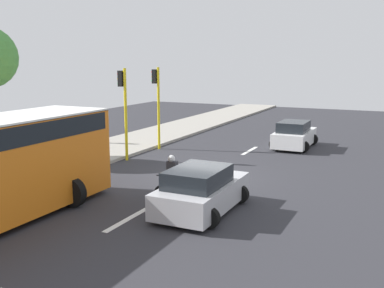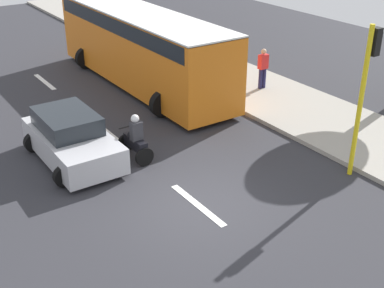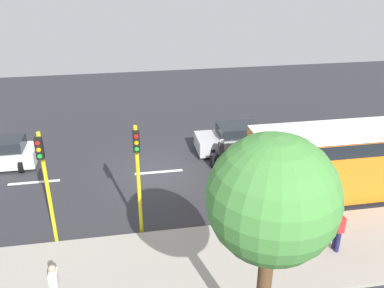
# 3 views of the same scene
# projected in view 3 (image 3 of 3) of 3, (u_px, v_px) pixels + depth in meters

# --- Properties ---
(ground_plane) EXTENTS (40.00, 60.00, 0.10)m
(ground_plane) POSITION_uv_depth(u_px,v_px,m) (159.00, 173.00, 20.42)
(ground_plane) COLOR #2D2D33
(sidewalk) EXTENTS (4.00, 60.00, 0.15)m
(sidewalk) POSITION_uv_depth(u_px,v_px,m) (179.00, 266.00, 14.11)
(sidewalk) COLOR #9E998E
(sidewalk) RESTS_ON ground
(lane_stripe_north) EXTENTS (0.20, 2.40, 0.01)m
(lane_stripe_north) POSITION_uv_depth(u_px,v_px,m) (34.00, 182.00, 19.46)
(lane_stripe_north) COLOR white
(lane_stripe_north) RESTS_ON ground
(lane_stripe_mid) EXTENTS (0.20, 2.40, 0.01)m
(lane_stripe_mid) POSITION_uv_depth(u_px,v_px,m) (159.00, 172.00, 20.40)
(lane_stripe_mid) COLOR white
(lane_stripe_mid) RESTS_ON ground
(lane_stripe_south) EXTENTS (0.20, 2.40, 0.01)m
(lane_stripe_south) POSITION_uv_depth(u_px,v_px,m) (273.00, 163.00, 21.34)
(lane_stripe_south) COLOR white
(lane_stripe_south) RESTS_ON ground
(lane_stripe_far_south) EXTENTS (0.20, 2.40, 0.01)m
(lane_stripe_far_south) POSITION_uv_depth(u_px,v_px,m) (377.00, 154.00, 22.28)
(lane_stripe_far_south) COLOR white
(lane_stripe_far_south) RESTS_ON ground
(car_silver) EXTENTS (2.30, 4.01, 1.52)m
(car_silver) POSITION_uv_depth(u_px,v_px,m) (234.00, 139.00, 22.36)
(car_silver) COLOR #B7B7BC
(car_silver) RESTS_ON ground
(city_bus) EXTENTS (3.20, 11.00, 3.16)m
(city_bus) POSITION_uv_depth(u_px,v_px,m) (374.00, 155.00, 17.99)
(city_bus) COLOR orange
(city_bus) RESTS_ON ground
(motorcycle) EXTENTS (0.60, 1.30, 1.53)m
(motorcycle) POSITION_uv_depth(u_px,v_px,m) (223.00, 155.00, 20.74)
(motorcycle) COLOR black
(motorcycle) RESTS_ON ground
(pedestrian_near_signal) EXTENTS (0.40, 0.24, 1.69)m
(pedestrian_near_signal) POSITION_uv_depth(u_px,v_px,m) (55.00, 287.00, 11.88)
(pedestrian_near_signal) COLOR #72604C
(pedestrian_near_signal) RESTS_ON sidewalk
(pedestrian_by_tree) EXTENTS (0.40, 0.24, 1.69)m
(pedestrian_by_tree) POSITION_uv_depth(u_px,v_px,m) (339.00, 229.00, 14.40)
(pedestrian_by_tree) COLOR #1E1E4C
(pedestrian_by_tree) RESTS_ON sidewalk
(traffic_light_corner) EXTENTS (0.49, 0.24, 4.50)m
(traffic_light_corner) POSITION_uv_depth(u_px,v_px,m) (45.00, 175.00, 14.16)
(traffic_light_corner) COLOR yellow
(traffic_light_corner) RESTS_ON ground
(traffic_light_midblock) EXTENTS (0.49, 0.24, 4.50)m
(traffic_light_midblock) POSITION_uv_depth(u_px,v_px,m) (138.00, 167.00, 14.66)
(traffic_light_midblock) COLOR yellow
(traffic_light_midblock) RESTS_ON ground
(street_tree_south) EXTENTS (2.98, 2.98, 6.50)m
(street_tree_south) POSITION_uv_depth(u_px,v_px,m) (272.00, 201.00, 8.93)
(street_tree_south) COLOR brown
(street_tree_south) RESTS_ON ground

